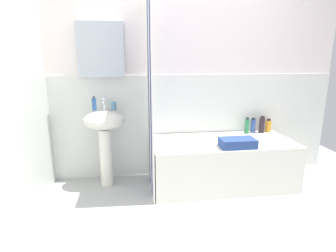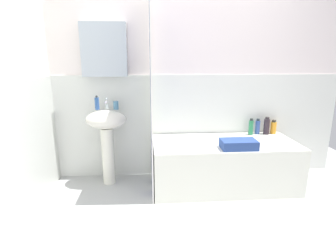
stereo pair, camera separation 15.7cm
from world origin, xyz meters
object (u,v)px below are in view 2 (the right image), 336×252
at_px(body_wash_bottle, 258,127).
at_px(shampoo_bottle, 251,127).
at_px(conditioner_bottle, 273,127).
at_px(towel_folded, 239,144).
at_px(soap_dispenser, 97,103).
at_px(lotion_bottle, 267,126).
at_px(bathtub, 223,164).
at_px(toothbrush_cup, 116,105).
at_px(sink, 107,131).

relative_size(body_wash_bottle, shampoo_bottle, 0.95).
height_order(conditioner_bottle, towel_folded, conditioner_bottle).
bearing_deg(soap_dispenser, lotion_bottle, 1.44).
bearing_deg(bathtub, soap_dispenser, 171.04).
relative_size(soap_dispenser, towel_folded, 0.44).
distance_m(toothbrush_cup, conditioner_bottle, 1.86).
bearing_deg(bathtub, conditioner_bottle, 22.90).
relative_size(soap_dispenser, conditioner_bottle, 0.95).
bearing_deg(body_wash_bottle, towel_folded, -127.89).
bearing_deg(soap_dispenser, toothbrush_cup, -0.39).
distance_m(toothbrush_cup, body_wash_bottle, 1.67).
bearing_deg(towel_folded, toothbrush_cup, 160.47).
relative_size(toothbrush_cup, towel_folded, 0.26).
bearing_deg(bathtub, shampoo_bottle, 34.12).
height_order(conditioner_bottle, body_wash_bottle, body_wash_bottle).
xyz_separation_m(soap_dispenser, lotion_bottle, (1.94, 0.05, -0.31)).
xyz_separation_m(toothbrush_cup, conditioner_bottle, (1.83, 0.07, -0.30)).
height_order(bathtub, towel_folded, towel_folded).
xyz_separation_m(soap_dispenser, body_wash_bottle, (1.84, 0.07, -0.32)).
bearing_deg(body_wash_bottle, sink, -175.96).
height_order(soap_dispenser, body_wash_bottle, soap_dispenser).
xyz_separation_m(body_wash_bottle, shampoo_bottle, (-0.09, -0.02, 0.01)).
xyz_separation_m(toothbrush_cup, body_wash_bottle, (1.64, 0.07, -0.29)).
height_order(sink, soap_dispenser, soap_dispenser).
height_order(shampoo_bottle, towel_folded, shampoo_bottle).
xyz_separation_m(soap_dispenser, toothbrush_cup, (0.20, -0.00, -0.02)).
height_order(toothbrush_cup, bathtub, toothbrush_cup).
bearing_deg(body_wash_bottle, conditioner_bottle, -0.59).
distance_m(body_wash_bottle, towel_folded, 0.65).
bearing_deg(sink, lotion_bottle, 3.19).
bearing_deg(body_wash_bottle, toothbrush_cup, -177.54).
bearing_deg(lotion_bottle, bathtub, -155.32).
xyz_separation_m(sink, lotion_bottle, (1.85, 0.10, -0.01)).
bearing_deg(shampoo_bottle, bathtub, -145.88).
distance_m(conditioner_bottle, body_wash_bottle, 0.19).
bearing_deg(towel_folded, body_wash_bottle, 52.11).
distance_m(bathtub, lotion_bottle, 0.72).
distance_m(bathtub, towel_folded, 0.38).
bearing_deg(bathtub, toothbrush_cup, 169.59).
height_order(soap_dispenser, shampoo_bottle, soap_dispenser).
relative_size(soap_dispenser, bathtub, 0.10).
bearing_deg(lotion_bottle, towel_folded, -135.44).
xyz_separation_m(conditioner_bottle, shampoo_bottle, (-0.28, -0.02, 0.01)).
height_order(sink, bathtub, sink).
bearing_deg(shampoo_bottle, body_wash_bottle, 14.98).
bearing_deg(conditioner_bottle, towel_folded, -139.30).
height_order(sink, lotion_bottle, sink).
bearing_deg(body_wash_bottle, bathtub, -149.06).
distance_m(shampoo_bottle, towel_folded, 0.58).
xyz_separation_m(soap_dispenser, shampoo_bottle, (1.75, 0.04, -0.31)).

